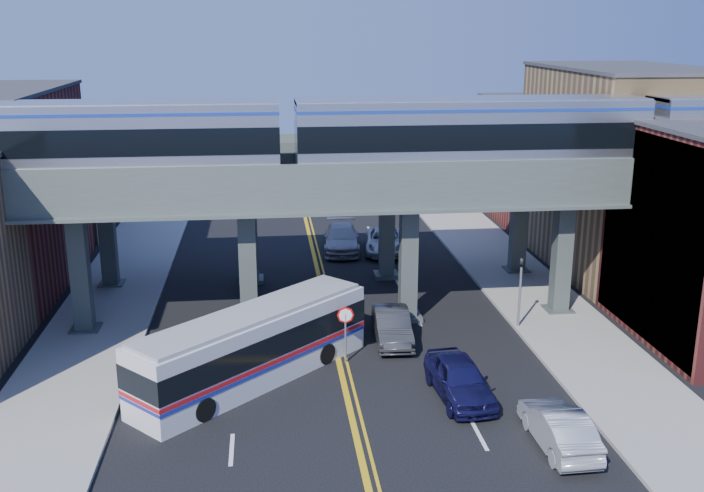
{
  "coord_description": "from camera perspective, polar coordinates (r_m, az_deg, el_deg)",
  "views": [
    {
      "loc": [
        -3.03,
        -29.09,
        14.5
      ],
      "look_at": [
        0.93,
        6.01,
        4.54
      ],
      "focal_mm": 40.0,
      "sensor_mm": 36.0,
      "label": 1
    }
  ],
  "objects": [
    {
      "name": "ground",
      "position": [
        32.64,
        -0.44,
        -10.62
      ],
      "size": [
        120.0,
        120.0,
        0.0
      ],
      "primitive_type": "plane",
      "color": "black",
      "rests_on": "ground"
    },
    {
      "name": "mural_panel",
      "position": [
        38.72,
        20.82,
        0.11
      ],
      "size": [
        0.1,
        9.5,
        9.5
      ],
      "primitive_type": "cube",
      "color": "#2AB1B6",
      "rests_on": "ground"
    },
    {
      "name": "transit_train",
      "position": [
        38.73,
        8.59,
        8.11
      ],
      "size": [
        52.23,
        3.28,
        3.83
      ],
      "color": "black",
      "rests_on": "elevated_viaduct_near"
    },
    {
      "name": "car_lane_a",
      "position": [
        32.2,
        7.82,
        -9.54
      ],
      "size": [
        2.3,
        4.97,
        1.65
      ],
      "primitive_type": "imported",
      "rotation": [
        0.0,
        0.0,
        0.07
      ],
      "color": "#100F3A",
      "rests_on": "ground"
    },
    {
      "name": "traffic_signal",
      "position": [
        39.11,
        12.15,
        -2.79
      ],
      "size": [
        0.15,
        0.18,
        4.1
      ],
      "color": "slate",
      "rests_on": "ground"
    },
    {
      "name": "building_west_c",
      "position": [
        61.02,
        -21.09,
        4.79
      ],
      "size": [
        8.0,
        10.0,
        8.0
      ],
      "primitive_type": "cube",
      "color": "olive",
      "rests_on": "ground"
    },
    {
      "name": "car_parked_curb",
      "position": [
        29.49,
        14.81,
        -12.64
      ],
      "size": [
        1.65,
        4.52,
        1.48
      ],
      "primitive_type": "imported",
      "rotation": [
        0.0,
        0.0,
        3.16
      ],
      "color": "#9FA0A4",
      "rests_on": "ground"
    },
    {
      "name": "car_lane_c",
      "position": [
        51.93,
        2.37,
        0.37
      ],
      "size": [
        3.14,
        5.58,
        1.47
      ],
      "primitive_type": "imported",
      "rotation": [
        0.0,
        0.0,
        -0.14
      ],
      "color": "silver",
      "rests_on": "ground"
    },
    {
      "name": "elevated_viaduct_far",
      "position": [
        44.92,
        -2.47,
        5.44
      ],
      "size": [
        52.0,
        3.6,
        7.4
      ],
      "color": "#394240",
      "rests_on": "ground"
    },
    {
      "name": "elevated_viaduct_near",
      "position": [
        38.07,
        -1.73,
        3.57
      ],
      "size": [
        52.0,
        3.6,
        7.4
      ],
      "color": "#394240",
      "rests_on": "ground"
    },
    {
      "name": "building_east_c",
      "position": [
        62.75,
        13.8,
        6.13
      ],
      "size": [
        8.0,
        10.0,
        9.0
      ],
      "primitive_type": "cube",
      "color": "maroon",
      "rests_on": "ground"
    },
    {
      "name": "transit_bus",
      "position": [
        33.34,
        -7.16,
        -7.29
      ],
      "size": [
        10.12,
        9.72,
        2.96
      ],
      "rotation": [
        0.0,
        0.0,
        0.75
      ],
      "color": "silver",
      "rests_on": "ground"
    },
    {
      "name": "car_lane_b",
      "position": [
        37.39,
        2.94,
        -5.83
      ],
      "size": [
        1.84,
        4.7,
        1.52
      ],
      "primitive_type": "imported",
      "rotation": [
        0.0,
        0.0,
        -0.05
      ],
      "color": "#28282A",
      "rests_on": "ground"
    },
    {
      "name": "building_east_b",
      "position": [
        50.68,
        18.89,
        5.25
      ],
      "size": [
        8.0,
        14.0,
        12.0
      ],
      "primitive_type": "cube",
      "color": "olive",
      "rests_on": "ground"
    },
    {
      "name": "sidewalk_east",
      "position": [
        44.13,
        13.21,
        -3.76
      ],
      "size": [
        5.0,
        70.0,
        0.16
      ],
      "primitive_type": "cube",
      "color": "gray",
      "rests_on": "ground"
    },
    {
      "name": "stop_sign",
      "position": [
        34.69,
        -0.48,
        -5.8
      ],
      "size": [
        0.76,
        0.09,
        2.63
      ],
      "color": "slate",
      "rests_on": "ground"
    },
    {
      "name": "sidewalk_west",
      "position": [
        42.52,
        -17.58,
        -4.85
      ],
      "size": [
        5.0,
        70.0,
        0.16
      ],
      "primitive_type": "cube",
      "color": "gray",
      "rests_on": "ground"
    },
    {
      "name": "car_lane_d",
      "position": [
        52.17,
        -0.77,
        0.55
      ],
      "size": [
        2.78,
        5.86,
        1.65
      ],
      "primitive_type": "imported",
      "rotation": [
        0.0,
        0.0,
        -0.08
      ],
      "color": "#A2A1A6",
      "rests_on": "ground"
    }
  ]
}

